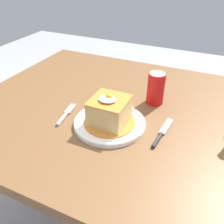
# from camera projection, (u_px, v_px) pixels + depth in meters

# --- Properties ---
(dining_table) EXTENTS (1.33, 0.93, 0.75)m
(dining_table) POSITION_uv_depth(u_px,v_px,m) (141.00, 134.00, 0.93)
(dining_table) COLOR brown
(dining_table) RESTS_ON ground_plane
(main_plate) EXTENTS (0.24, 0.24, 0.02)m
(main_plate) POSITION_uv_depth(u_px,v_px,m) (110.00, 123.00, 0.81)
(main_plate) COLOR white
(main_plate) RESTS_ON dining_table
(sandwich_meal) EXTENTS (0.18, 0.18, 0.11)m
(sandwich_meal) POSITION_uv_depth(u_px,v_px,m) (109.00, 112.00, 0.78)
(sandwich_meal) COLOR orange
(sandwich_meal) RESTS_ON main_plate
(fork) EXTENTS (0.04, 0.14, 0.01)m
(fork) POSITION_uv_depth(u_px,v_px,m) (65.00, 115.00, 0.85)
(fork) COLOR silver
(fork) RESTS_ON dining_table
(knife) EXTENTS (0.03, 0.17, 0.01)m
(knife) POSITION_uv_depth(u_px,v_px,m) (160.00, 136.00, 0.75)
(knife) COLOR #262628
(knife) RESTS_ON dining_table
(soda_can) EXTENTS (0.07, 0.07, 0.12)m
(soda_can) POSITION_uv_depth(u_px,v_px,m) (156.00, 88.00, 0.90)
(soda_can) COLOR red
(soda_can) RESTS_ON dining_table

